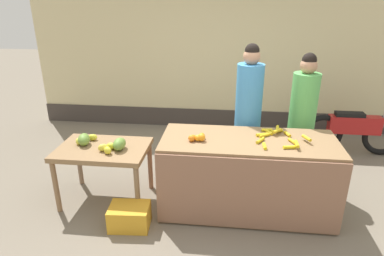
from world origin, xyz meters
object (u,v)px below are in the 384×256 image
Objects in this scene: parked_motorcycle at (353,131)px; produce_crate at (130,216)px; vendor_woman_green_shirt at (301,121)px; produce_sack at (176,163)px; vendor_woman_blue_shirt at (248,116)px.

produce_crate is (-3.07, -2.24, -0.27)m from parked_motorcycle.
vendor_woman_green_shirt is at bearing -136.40° from parked_motorcycle.
produce_crate is 0.91× the size of produce_sack.
vendor_woman_green_shirt is 3.68× the size of produce_sack.
produce_crate is at bearing -148.50° from vendor_woman_green_shirt.
parked_motorcycle is 3.30× the size of produce_sack.
parked_motorcycle is at bearing 36.13° from produce_crate.
vendor_woman_blue_shirt is at bearing -148.48° from parked_motorcycle.
produce_sack is (-0.95, -0.05, -0.71)m from vendor_woman_blue_shirt.
vendor_woman_blue_shirt is 1.19m from produce_sack.
vendor_woman_blue_shirt reaches higher than parked_motorcycle.
vendor_woman_green_shirt is 2.48m from produce_crate.
vendor_woman_green_shirt reaches higher than produce_sack.
produce_crate is (-1.31, -1.16, -0.83)m from vendor_woman_blue_shirt.
parked_motorcycle reaches higher than produce_crate.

